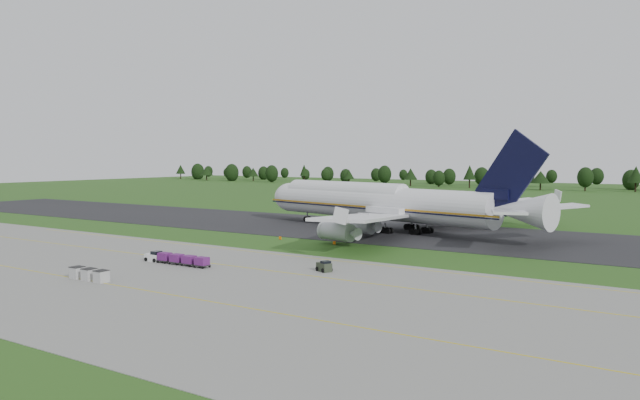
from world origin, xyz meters
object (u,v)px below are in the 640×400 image
Objects in this scene: utility_cart at (324,267)px; edge_markers at (306,240)px; aircraft at (382,203)px; uld_row at (89,274)px; baggage_train at (175,259)px.

edge_markers is (-18.87, 23.28, -0.36)m from utility_cart.
uld_row is at bearing -94.67° from aircraft.
edge_markers is (2.36, 30.32, -0.57)m from baggage_train.
uld_row is (-5.66, -69.22, -5.05)m from aircraft.
uld_row is (-0.37, -14.41, -0.02)m from baggage_train.
uld_row is at bearing -91.47° from baggage_train.
aircraft is 11.61× the size of uld_row.
baggage_train reaches higher than utility_cart.
utility_cart is (21.23, 7.04, -0.21)m from baggage_train.
edge_markers is (-2.93, -24.49, -5.60)m from aircraft.
utility_cart is at bearing 18.35° from baggage_train.
baggage_train is (-5.29, -54.80, -5.03)m from aircraft.
baggage_train is at bearing 88.53° from uld_row.
aircraft is 55.29m from baggage_train.
uld_row is 44.82m from edge_markers.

